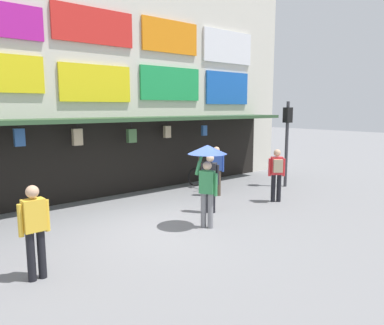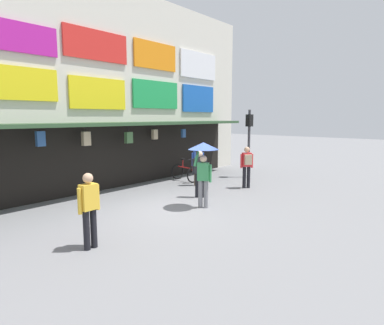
% 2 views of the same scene
% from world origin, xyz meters
% --- Properties ---
extents(ground_plane, '(80.00, 80.00, 0.00)m').
position_xyz_m(ground_plane, '(0.00, 0.00, 0.00)').
color(ground_plane, slate).
extents(shopfront, '(18.00, 2.60, 8.00)m').
position_xyz_m(shopfront, '(0.01, 4.57, 3.96)').
color(shopfront, beige).
rests_on(shopfront, ground).
extents(traffic_light_far, '(0.31, 0.34, 3.20)m').
position_xyz_m(traffic_light_far, '(6.22, 1.11, 2.14)').
color(traffic_light_far, '#38383D').
rests_on(traffic_light_far, ground).
extents(bicycle_parked, '(0.88, 1.25, 1.05)m').
position_xyz_m(bicycle_parked, '(3.54, 2.75, 0.39)').
color(bicycle_parked, black).
rests_on(bicycle_parked, ground).
extents(pedestrian_in_blue, '(0.48, 0.47, 1.68)m').
position_xyz_m(pedestrian_in_blue, '(4.07, -0.12, 0.98)').
color(pedestrian_in_blue, black).
rests_on(pedestrian_in_blue, ground).
extents(pedestrian_in_green, '(0.38, 0.46, 1.68)m').
position_xyz_m(pedestrian_in_green, '(1.64, 0.34, 0.95)').
color(pedestrian_in_green, black).
rests_on(pedestrian_in_green, ground).
extents(pedestrian_with_umbrella, '(0.96, 0.96, 2.08)m').
position_xyz_m(pedestrian_with_umbrella, '(0.69, -0.59, 1.64)').
color(pedestrian_with_umbrella, gray).
rests_on(pedestrian_with_umbrella, ground).
extents(pedestrian_in_black, '(0.53, 0.23, 1.68)m').
position_xyz_m(pedestrian_in_black, '(-3.47, -0.78, 0.95)').
color(pedestrian_in_black, black).
rests_on(pedestrian_in_black, ground).
extents(pedestrian_in_white, '(0.45, 0.39, 1.68)m').
position_xyz_m(pedestrian_in_white, '(3.16, 1.70, 0.95)').
color(pedestrian_in_white, brown).
rests_on(pedestrian_in_white, ground).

